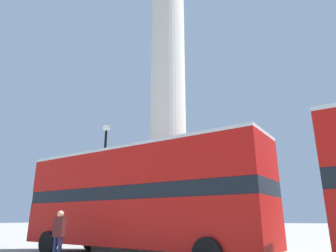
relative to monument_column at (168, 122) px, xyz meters
name	(u,v)px	position (x,y,z in m)	size (l,w,h in m)	color
ground_plane	(168,250)	(0.00, 0.00, -6.86)	(200.00, 200.00, 0.00)	gray
monument_column	(168,122)	(0.00, 0.00, 0.00)	(5.41, 5.41, 19.52)	beige
bus_b	(136,196)	(0.54, -3.59, -4.42)	(11.45, 3.39, 4.41)	#B7140F
street_lamp	(103,177)	(-3.24, -1.57, -3.12)	(0.41, 0.41, 6.81)	black
pedestrian_near_lamp	(59,232)	(-1.14, -6.06, -5.81)	(0.48, 0.24, 1.82)	#192347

